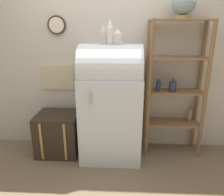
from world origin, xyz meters
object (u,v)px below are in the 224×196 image
at_px(suitcase_trunk, 58,133).
at_px(vase_center, 110,32).
at_px(refrigerator, 111,102).
at_px(vase_right, 118,37).
at_px(globe, 184,3).
at_px(vase_left, 103,35).

bearing_deg(suitcase_trunk, vase_center, -2.97).
bearing_deg(refrigerator, vase_center, -176.64).
height_order(suitcase_trunk, vase_center, vase_center).
height_order(refrigerator, vase_right, vase_right).
relative_size(suitcase_trunk, vase_center, 2.03).
relative_size(refrigerator, vase_right, 8.51).
height_order(refrigerator, vase_center, vase_center).
bearing_deg(vase_center, globe, 7.65).
height_order(suitcase_trunk, globe, globe).
bearing_deg(globe, suitcase_trunk, -177.22).
xyz_separation_m(globe, vase_left, (-0.92, -0.12, -0.35)).
bearing_deg(vase_left, globe, 7.49).
distance_m(globe, vase_left, 1.00).
bearing_deg(vase_right, vase_left, -177.47).
height_order(globe, vase_center, globe).
bearing_deg(vase_left, suitcase_trunk, 175.97).
xyz_separation_m(globe, vase_right, (-0.76, -0.11, -0.37)).
bearing_deg(refrigerator, globe, 7.70).
relative_size(globe, vase_left, 1.48).
distance_m(refrigerator, globe, 1.45).
distance_m(globe, vase_center, 0.91).
bearing_deg(refrigerator, vase_left, -174.55).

